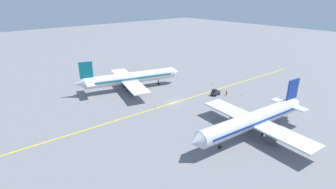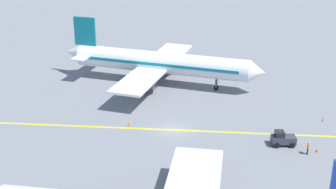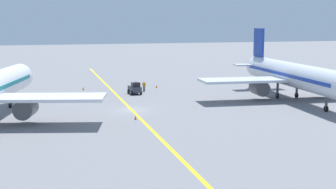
{
  "view_description": "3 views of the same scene",
  "coord_description": "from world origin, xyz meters",
  "px_view_note": "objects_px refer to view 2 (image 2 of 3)",
  "views": [
    {
      "loc": [
        -51.79,
        47.16,
        29.78
      ],
      "look_at": [
        0.22,
        2.17,
        3.03
      ],
      "focal_mm": 28.0,
      "sensor_mm": 36.0,
      "label": 1
    },
    {
      "loc": [
        -57.0,
        -1.34,
        27.66
      ],
      "look_at": [
        0.84,
        0.82,
        4.83
      ],
      "focal_mm": 50.0,
      "sensor_mm": 36.0,
      "label": 2
    },
    {
      "loc": [
        14.21,
        59.97,
        11.47
      ],
      "look_at": [
        -4.21,
        2.78,
        2.3
      ],
      "focal_mm": 50.0,
      "sensor_mm": 36.0,
      "label": 3
    }
  ],
  "objects_px": {
    "baggage_tug_dark": "(283,139)",
    "traffic_cone_near_nose": "(317,150)",
    "ground_crew_worker": "(308,148)",
    "airplane_adjacent_stand": "(159,63)",
    "traffic_cone_far_edge": "(323,120)",
    "traffic_cone_mid_apron": "(129,124)"
  },
  "relations": [
    {
      "from": "baggage_tug_dark",
      "to": "traffic_cone_mid_apron",
      "type": "bearing_deg",
      "value": 76.37
    },
    {
      "from": "baggage_tug_dark",
      "to": "traffic_cone_near_nose",
      "type": "xyz_separation_m",
      "value": [
        -1.69,
        -3.92,
        -0.63
      ]
    },
    {
      "from": "traffic_cone_near_nose",
      "to": "traffic_cone_mid_apron",
      "type": "bearing_deg",
      "value": 74.73
    },
    {
      "from": "traffic_cone_mid_apron",
      "to": "traffic_cone_far_edge",
      "type": "bearing_deg",
      "value": -84.54
    },
    {
      "from": "airplane_adjacent_stand",
      "to": "traffic_cone_mid_apron",
      "type": "bearing_deg",
      "value": 169.53
    },
    {
      "from": "traffic_cone_near_nose",
      "to": "traffic_cone_far_edge",
      "type": "xyz_separation_m",
      "value": [
        9.14,
        -3.19,
        0.0
      ]
    },
    {
      "from": "airplane_adjacent_stand",
      "to": "baggage_tug_dark",
      "type": "bearing_deg",
      "value": -142.6
    },
    {
      "from": "baggage_tug_dark",
      "to": "traffic_cone_far_edge",
      "type": "distance_m",
      "value": 10.32
    },
    {
      "from": "traffic_cone_far_edge",
      "to": "traffic_cone_mid_apron",
      "type": "bearing_deg",
      "value": 95.46
    },
    {
      "from": "ground_crew_worker",
      "to": "traffic_cone_near_nose",
      "type": "bearing_deg",
      "value": -66.44
    },
    {
      "from": "traffic_cone_mid_apron",
      "to": "traffic_cone_far_edge",
      "type": "xyz_separation_m",
      "value": [
        2.59,
        -27.17,
        0.0
      ]
    },
    {
      "from": "ground_crew_worker",
      "to": "traffic_cone_mid_apron",
      "type": "bearing_deg",
      "value": 72.55
    },
    {
      "from": "ground_crew_worker",
      "to": "traffic_cone_mid_apron",
      "type": "relative_size",
      "value": 3.05
    },
    {
      "from": "airplane_adjacent_stand",
      "to": "traffic_cone_near_nose",
      "type": "height_order",
      "value": "airplane_adjacent_stand"
    },
    {
      "from": "airplane_adjacent_stand",
      "to": "traffic_cone_far_edge",
      "type": "xyz_separation_m",
      "value": [
        -14.61,
        -23.99,
        -3.43
      ]
    },
    {
      "from": "airplane_adjacent_stand",
      "to": "traffic_cone_mid_apron",
      "type": "relative_size",
      "value": 63.49
    },
    {
      "from": "ground_crew_worker",
      "to": "traffic_cone_near_nose",
      "type": "distance_m",
      "value": 1.57
    },
    {
      "from": "airplane_adjacent_stand",
      "to": "baggage_tug_dark",
      "type": "height_order",
      "value": "airplane_adjacent_stand"
    },
    {
      "from": "airplane_adjacent_stand",
      "to": "ground_crew_worker",
      "type": "height_order",
      "value": "airplane_adjacent_stand"
    },
    {
      "from": "ground_crew_worker",
      "to": "traffic_cone_near_nose",
      "type": "height_order",
      "value": "ground_crew_worker"
    },
    {
      "from": "traffic_cone_near_nose",
      "to": "ground_crew_worker",
      "type": "bearing_deg",
      "value": 113.56
    },
    {
      "from": "ground_crew_worker",
      "to": "traffic_cone_far_edge",
      "type": "relative_size",
      "value": 3.05
    }
  ]
}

